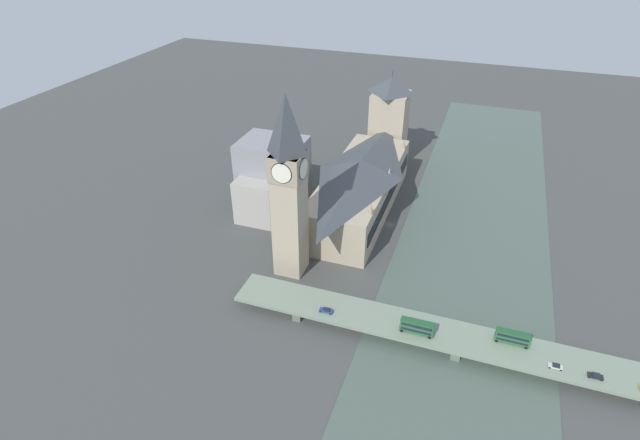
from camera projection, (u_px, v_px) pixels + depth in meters
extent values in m
plane|color=#424442|center=(391.00, 225.00, 229.45)|extent=(600.00, 600.00, 0.00)
cube|color=#47564C|center=(474.00, 240.00, 218.94)|extent=(62.44, 360.00, 0.30)
cube|color=tan|center=(360.00, 192.00, 235.33)|extent=(28.60, 88.41, 19.99)
cube|color=black|center=(390.00, 195.00, 230.75)|extent=(0.40, 81.33, 6.00)
pyramid|color=#3D4247|center=(361.00, 166.00, 228.20)|extent=(28.03, 86.64, 6.72)
cone|color=gray|center=(404.00, 144.00, 251.71)|extent=(2.20, 2.20, 5.00)
cone|color=gray|center=(389.00, 172.00, 224.93)|extent=(2.20, 2.20, 5.00)
cone|color=gray|center=(371.00, 208.00, 198.14)|extent=(2.20, 2.20, 5.00)
cube|color=tan|center=(290.00, 215.00, 187.96)|extent=(10.95, 10.95, 50.95)
cube|color=gray|center=(288.00, 166.00, 176.98)|extent=(11.60, 11.60, 9.85)
cylinder|color=black|center=(303.00, 169.00, 175.39)|extent=(0.50, 7.88, 7.88)
cylinder|color=silver|center=(303.00, 169.00, 175.36)|extent=(0.62, 7.30, 7.30)
cylinder|color=black|center=(273.00, 164.00, 178.56)|extent=(0.50, 7.88, 7.88)
cylinder|color=silver|center=(273.00, 164.00, 178.59)|extent=(0.62, 7.30, 7.30)
cylinder|color=black|center=(294.00, 160.00, 181.48)|extent=(7.88, 0.50, 7.88)
cylinder|color=silver|center=(294.00, 160.00, 181.57)|extent=(7.30, 0.62, 7.30)
cylinder|color=black|center=(282.00, 173.00, 172.47)|extent=(7.88, 0.50, 7.88)
cylinder|color=silver|center=(282.00, 173.00, 172.38)|extent=(7.30, 0.62, 7.30)
pyramid|color=#383D42|center=(286.00, 124.00, 168.50)|extent=(11.17, 11.17, 21.86)
cube|color=tan|center=(388.00, 128.00, 276.02)|extent=(18.96, 18.96, 39.85)
pyramid|color=#3D4247|center=(392.00, 85.00, 263.08)|extent=(18.96, 18.96, 8.53)
cylinder|color=#333338|center=(393.00, 73.00, 259.73)|extent=(0.30, 0.30, 4.00)
cube|color=#5D6A59|center=(457.00, 343.00, 164.83)|extent=(3.00, 12.83, 3.78)
cube|color=#5D6A59|center=(303.00, 306.00, 180.21)|extent=(3.00, 12.83, 3.78)
cube|color=gray|center=(459.00, 338.00, 163.50)|extent=(156.88, 15.10, 1.20)
cube|color=#235B33|center=(417.00, 330.00, 163.76)|extent=(11.09, 2.52, 2.07)
cube|color=black|center=(417.00, 329.00, 163.54)|extent=(9.98, 2.58, 0.91)
cube|color=#235B33|center=(417.00, 325.00, 162.56)|extent=(10.87, 2.52, 2.43)
cube|color=black|center=(417.00, 324.00, 162.50)|extent=(9.98, 2.58, 1.16)
cube|color=#1E4E2B|center=(418.00, 322.00, 161.87)|extent=(10.76, 2.39, 0.16)
cylinder|color=black|center=(403.00, 326.00, 166.47)|extent=(1.15, 0.28, 1.15)
cylinder|color=black|center=(402.00, 331.00, 164.64)|extent=(1.15, 0.28, 1.15)
cylinder|color=black|center=(431.00, 333.00, 163.91)|extent=(1.15, 0.28, 1.15)
cylinder|color=black|center=(429.00, 337.00, 162.07)|extent=(1.15, 0.28, 1.15)
cube|color=#235B33|center=(512.00, 340.00, 160.08)|extent=(10.79, 2.57, 1.90)
cube|color=black|center=(512.00, 339.00, 159.88)|extent=(9.72, 2.63, 0.84)
cube|color=#235B33|center=(513.00, 335.00, 158.98)|extent=(10.58, 2.57, 2.23)
cube|color=black|center=(513.00, 335.00, 158.92)|extent=(9.72, 2.63, 1.07)
cube|color=#1E4E2B|center=(514.00, 332.00, 158.34)|extent=(10.47, 2.44, 0.16)
cylinder|color=black|center=(497.00, 336.00, 162.74)|extent=(1.06, 0.28, 1.06)
cylinder|color=black|center=(496.00, 341.00, 160.87)|extent=(1.06, 0.28, 1.06)
cylinder|color=black|center=(526.00, 343.00, 160.22)|extent=(1.06, 0.28, 1.06)
cylinder|color=black|center=(526.00, 348.00, 158.35)|extent=(1.06, 0.28, 1.06)
cube|color=black|center=(595.00, 376.00, 148.73)|extent=(4.32, 1.73, 0.67)
cube|color=black|center=(596.00, 375.00, 148.40)|extent=(2.24, 1.56, 0.45)
cylinder|color=black|center=(589.00, 373.00, 149.95)|extent=(0.66, 0.22, 0.66)
cylinder|color=black|center=(589.00, 377.00, 148.72)|extent=(0.66, 0.22, 0.66)
cylinder|color=black|center=(601.00, 376.00, 149.00)|extent=(0.66, 0.22, 0.66)
cylinder|color=black|center=(602.00, 380.00, 147.76)|extent=(0.66, 0.22, 0.66)
cube|color=navy|center=(326.00, 311.00, 172.68)|extent=(4.69, 1.74, 0.70)
cube|color=black|center=(326.00, 309.00, 172.30)|extent=(2.44, 1.56, 0.55)
cylinder|color=black|center=(322.00, 309.00, 173.95)|extent=(0.72, 0.22, 0.72)
cylinder|color=black|center=(320.00, 311.00, 172.71)|extent=(0.72, 0.22, 0.72)
cylinder|color=black|center=(332.00, 311.00, 172.92)|extent=(0.72, 0.22, 0.72)
cylinder|color=black|center=(330.00, 314.00, 171.68)|extent=(0.72, 0.22, 0.72)
cube|color=silver|center=(555.00, 366.00, 151.93)|extent=(4.12, 1.77, 0.55)
cube|color=black|center=(556.00, 365.00, 151.62)|extent=(2.14, 1.59, 0.47)
cylinder|color=black|center=(549.00, 364.00, 153.11)|extent=(0.64, 0.22, 0.64)
cylinder|color=black|center=(550.00, 367.00, 151.85)|extent=(0.64, 0.22, 0.64)
cylinder|color=black|center=(561.00, 366.00, 152.21)|extent=(0.64, 0.22, 0.64)
cylinder|color=black|center=(561.00, 370.00, 150.95)|extent=(0.64, 0.22, 0.64)
cylinder|color=black|center=(640.00, 386.00, 146.07)|extent=(0.60, 0.22, 0.60)
cube|color=#A39E93|center=(259.00, 199.00, 228.49)|extent=(18.56, 16.70, 20.77)
cube|color=gray|center=(274.00, 175.00, 234.08)|extent=(29.42, 23.76, 34.39)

